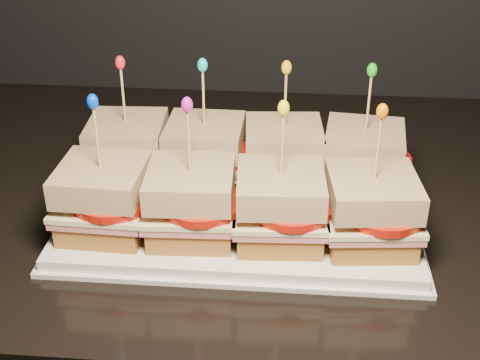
{
  "coord_description": "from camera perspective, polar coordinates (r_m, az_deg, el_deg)",
  "views": [
    {
      "loc": [
        0.31,
        0.93,
        1.35
      ],
      "look_at": [
        0.26,
        1.59,
        0.96
      ],
      "focal_mm": 50.0,
      "sensor_mm": 36.0,
      "label": 1
    }
  ],
  "objects": [
    {
      "name": "sandwich_2_frill",
      "position": [
        0.77,
        3.99,
        9.56
      ],
      "size": [
        0.01,
        0.01,
        0.02
      ],
      "primitive_type": "ellipsoid",
      "color": "orange",
      "rests_on": "sandwich_2_pick"
    },
    {
      "name": "sandwich_3_bread_top",
      "position": [
        0.81,
        10.59,
        3.21
      ],
      "size": [
        0.1,
        0.1,
        0.03
      ],
      "primitive_type": "cube",
      "rotation": [
        0.0,
        0.0,
        -0.1
      ],
      "color": "brown",
      "rests_on": "sandwich_3_tomato"
    },
    {
      "name": "sandwich_5_tomato",
      "position": [
        0.72,
        -3.32,
        -1.94
      ],
      "size": [
        0.09,
        0.09,
        0.01
      ],
      "primitive_type": "cylinder",
      "color": "#B3160A",
      "rests_on": "sandwich_5_cheese"
    },
    {
      "name": "sandwich_1_cheese",
      "position": [
        0.83,
        -2.99,
        2.05
      ],
      "size": [
        0.1,
        0.1,
        0.01
      ],
      "primitive_type": "cube",
      "rotation": [
        0.0,
        0.0,
        -0.02
      ],
      "color": "beige",
      "rests_on": "sandwich_1_ham"
    },
    {
      "name": "sandwich_1_tomato",
      "position": [
        0.82,
        -2.23,
        2.29
      ],
      "size": [
        0.09,
        0.09,
        0.01
      ],
      "primitive_type": "cylinder",
      "color": "#B3160A",
      "rests_on": "sandwich_1_cheese"
    },
    {
      "name": "sandwich_5_ham",
      "position": [
        0.73,
        -4.16,
        -2.62
      ],
      "size": [
        0.1,
        0.1,
        0.01
      ],
      "primitive_type": "cube",
      "rotation": [
        0.0,
        0.0,
        0.04
      ],
      "color": "#BE5356",
      "rests_on": "sandwich_5_bread_bot"
    },
    {
      "name": "sandwich_4_bread_bot",
      "position": [
        0.76,
        -11.33,
        -3.29
      ],
      "size": [
        0.09,
        0.09,
        0.02
      ],
      "primitive_type": "cube",
      "rotation": [
        0.0,
        0.0,
        -0.04
      ],
      "color": "brown",
      "rests_on": "platter"
    },
    {
      "name": "sandwich_1_pick",
      "position": [
        0.8,
        -3.13,
        6.73
      ],
      "size": [
        0.0,
        0.0,
        0.09
      ],
      "primitive_type": "cylinder",
      "color": "tan",
      "rests_on": "sandwich_1_bread_top"
    },
    {
      "name": "sandwich_6_tomato",
      "position": [
        0.71,
        4.41,
        -2.29
      ],
      "size": [
        0.09,
        0.09,
        0.01
      ],
      "primitive_type": "cylinder",
      "color": "#B3160A",
      "rests_on": "sandwich_6_cheese"
    },
    {
      "name": "granite_slab",
      "position": [
        0.93,
        -13.22,
        -0.73
      ],
      "size": [
        2.47,
        0.66,
        0.04
      ],
      "primitive_type": "cube",
      "color": "black",
      "rests_on": "cabinet"
    },
    {
      "name": "sandwich_0_cheese",
      "position": [
        0.85,
        -9.5,
        2.29
      ],
      "size": [
        0.11,
        0.1,
        0.01
      ],
      "primitive_type": "cube",
      "rotation": [
        0.0,
        0.0,
        0.05
      ],
      "color": "beige",
      "rests_on": "sandwich_0_ham"
    },
    {
      "name": "sandwich_0_pick",
      "position": [
        0.82,
        -9.92,
        6.86
      ],
      "size": [
        0.0,
        0.0,
        0.09
      ],
      "primitive_type": "cylinder",
      "color": "tan",
      "rests_on": "sandwich_0_bread_top"
    },
    {
      "name": "sandwich_7_pick",
      "position": [
        0.69,
        11.66,
        2.33
      ],
      "size": [
        0.0,
        0.0,
        0.09
      ],
      "primitive_type": "cylinder",
      "color": "tan",
      "rests_on": "sandwich_7_bread_top"
    },
    {
      "name": "sandwich_6_bread_top",
      "position": [
        0.71,
        3.5,
        -0.61
      ],
      "size": [
        0.1,
        0.1,
        0.03
      ],
      "primitive_type": "cube",
      "rotation": [
        0.0,
        0.0,
        0.06
      ],
      "color": "brown",
      "rests_on": "sandwich_6_tomato"
    },
    {
      "name": "sandwich_2_ham",
      "position": [
        0.82,
        3.69,
        1.36
      ],
      "size": [
        0.11,
        0.1,
        0.01
      ],
      "primitive_type": "cube",
      "rotation": [
        0.0,
        0.0,
        0.08
      ],
      "color": "#BE5356",
      "rests_on": "sandwich_2_bread_bot"
    },
    {
      "name": "sandwich_6_frill",
      "position": [
        0.67,
        3.74,
        6.15
      ],
      "size": [
        0.01,
        0.01,
        0.02
      ],
      "primitive_type": "ellipsoid",
      "color": "yellow",
      "rests_on": "sandwich_6_pick"
    },
    {
      "name": "sandwich_2_bread_top",
      "position": [
        0.81,
        3.77,
        3.52
      ],
      "size": [
        0.1,
        0.1,
        0.03
      ],
      "primitive_type": "cube",
      "rotation": [
        0.0,
        0.0,
        0.08
      ],
      "color": "brown",
      "rests_on": "sandwich_2_tomato"
    },
    {
      "name": "platter",
      "position": [
        0.8,
        -0.0,
        -2.88
      ],
      "size": [
        0.41,
        0.25,
        0.02
      ],
      "primitive_type": "cube",
      "color": "white",
      "rests_on": "granite_slab"
    },
    {
      "name": "sandwich_0_ham",
      "position": [
        0.85,
        -9.46,
        1.87
      ],
      "size": [
        0.1,
        0.1,
        0.01
      ],
      "primitive_type": "cube",
      "rotation": [
        0.0,
        0.0,
        0.05
      ],
      "color": "#BE5356",
      "rests_on": "sandwich_0_bread_bot"
    },
    {
      "name": "sandwich_2_pick",
      "position": [
        0.79,
        3.88,
        6.49
      ],
      "size": [
        0.0,
        0.0,
        0.09
      ],
      "primitive_type": "cylinder",
      "color": "tan",
      "rests_on": "sandwich_2_bread_top"
    },
    {
      "name": "sandwich_1_bread_top",
      "position": [
        0.82,
        -3.04,
        3.77
      ],
      "size": [
        0.09,
        0.09,
        0.03
      ],
      "primitive_type": "cube",
      "rotation": [
        0.0,
        0.0,
        -0.02
      ],
      "color": "brown",
      "rests_on": "sandwich_1_tomato"
    },
    {
      "name": "sandwich_7_bread_bot",
      "position": [
        0.74,
        10.91,
        -4.34
      ],
      "size": [
        0.1,
        0.1,
        0.02
      ],
      "primitive_type": "cube",
      "rotation": [
        0.0,
        0.0,
        0.1
      ],
      "color": "brown",
      "rests_on": "platter"
    },
    {
      "name": "sandwich_4_ham",
      "position": [
        0.75,
        -11.46,
        -2.24
      ],
      "size": [
        0.1,
        0.1,
        0.01
      ],
      "primitive_type": "cube",
      "rotation": [
        0.0,
        0.0,
        -0.04
      ],
      "color": "#BE5356",
      "rests_on": "sandwich_4_bread_bot"
    },
    {
      "name": "sandwich_0_tomato",
      "position": [
        0.83,
        -8.83,
        2.53
      ],
      "size": [
        0.09,
        0.09,
        0.01
      ],
      "primitive_type": "cylinder",
      "color": "#B3160A",
      "rests_on": "sandwich_0_cheese"
    },
    {
      "name": "sandwich_1_bread_bot",
      "position": [
        0.84,
        -2.95,
        0.63
      ],
      "size": [
        0.09,
        0.09,
        0.02
      ],
      "primitive_type": "cube",
      "rotation": [
        0.0,
        0.0,
        -0.02
      ],
      "color": "brown",
      "rests_on": "platter"
    },
    {
      "name": "sandwich_1_frill",
      "position": [
        0.78,
        -3.22,
        9.77
      ],
      "size": [
        0.01,
        0.01,
        0.02
      ],
      "primitive_type": "ellipsoid",
      "color": "#15BDC2",
      "rests_on": "sandwich_1_pick"
    },
    {
      "name": "sandwich_6_ham",
      "position": [
        0.72,
        3.42,
        -2.97
      ],
      "size": [
        0.1,
        0.1,
        0.01
      ],
      "primitive_type": "cube",
      "rotation": [
        0.0,
        0.0,
        0.06
      ],
      "color": "#BE5356",
      "rests_on": "sandwich_6_bread_bot"
    },
    {
      "name": "sandwich_3_bread_bot",
      "position": [
        0.84,
        10.27,
        0.08
      ],
      "size": [
        0.1,
        0.1,
        0.02
      ],
      "primitive_type": "cube",
      "rotation": [
        0.0,
        0.0,
        -0.1
      ],
      "color": "brown",
      "rests_on": "platter"
    },
    {
      "name": "sandwich_4_frill",
      "position": [
        0.7,
        -12.48,
        6.56
      ],
      "size": [
        0.01,
        0.01,
        0.02
      ],
      "primitive_type": "ellipsoid",
      "color": "#0139CC",
      "rests_on": "sandwich_4_pick"
    },
    {
      "name": "sandwich_4_tomato",
      "position": [
        0.74,
        -10.79,
        -1.58
      ],
      "size": [
        0.09,
        0.09,
        0.01
      ],
      "primitive_type": "cylinder",
      "color": "#B3160A",
      "rests_on": "sandwich_4_cheese"
    },
    {
      "name": "sandwich_5_bread_top",
      "position": [
        0.71,
        -4.26,
        -0.27
      ],
      "size": [
        0.1,
        0.1,
        0.03
      ],
      "primitive_type": "cube",
      "rotation": [
        0.0,
        0.0,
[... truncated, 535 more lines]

